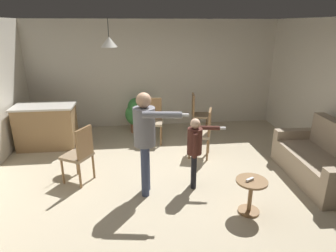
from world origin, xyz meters
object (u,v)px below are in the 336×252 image
(person_child, at_px, (195,146))
(dining_chair_centre_back, at_px, (203,131))
(dining_chair_spare, at_px, (198,113))
(side_table_by_couch, at_px, (251,192))
(spare_remote_on_table, at_px, (250,180))
(potted_plant_corner, at_px, (137,113))
(person_adult, at_px, (145,133))
(couch_floral, at_px, (321,162))
(dining_chair_by_counter, at_px, (153,119))
(kitchen_counter, at_px, (47,126))
(dining_chair_near_wall, at_px, (80,153))

(person_child, bearing_deg, dining_chair_centre_back, 169.86)
(dining_chair_spare, bearing_deg, dining_chair_centre_back, -0.17)
(person_child, bearing_deg, side_table_by_couch, 49.13)
(spare_remote_on_table, bearing_deg, potted_plant_corner, 113.14)
(person_adult, xyz_separation_m, dining_chair_centre_back, (1.20, 1.22, -0.48))
(person_adult, distance_m, person_child, 0.85)
(person_adult, bearing_deg, person_child, 105.62)
(couch_floral, height_order, potted_plant_corner, couch_floral)
(person_child, bearing_deg, dining_chair_spare, 176.48)
(potted_plant_corner, bearing_deg, side_table_by_couch, -66.34)
(person_child, relative_size, dining_chair_by_counter, 1.19)
(dining_chair_centre_back, bearing_deg, person_child, 178.30)
(person_adult, bearing_deg, dining_chair_by_counter, -178.12)
(dining_chair_centre_back, distance_m, spare_remote_on_table, 1.94)
(person_adult, relative_size, potted_plant_corner, 1.89)
(side_table_by_couch, height_order, dining_chair_centre_back, dining_chair_centre_back)
(kitchen_counter, bearing_deg, person_child, -34.96)
(couch_floral, xyz_separation_m, dining_chair_by_counter, (-2.76, 2.09, 0.21))
(side_table_by_couch, distance_m, dining_chair_by_counter, 3.10)
(person_adult, height_order, spare_remote_on_table, person_adult)
(side_table_by_couch, xyz_separation_m, dining_chair_spare, (-0.07, 3.21, 0.22))
(dining_chair_spare, bearing_deg, kitchen_counter, -76.02)
(person_child, xyz_separation_m, dining_chair_by_counter, (-0.53, 2.07, -0.20))
(side_table_by_couch, distance_m, spare_remote_on_table, 0.21)
(side_table_by_couch, height_order, dining_chair_by_counter, dining_chair_by_counter)
(kitchen_counter, bearing_deg, dining_chair_near_wall, -58.87)
(person_adult, bearing_deg, dining_chair_centre_back, 144.22)
(couch_floral, distance_m, side_table_by_couch, 1.75)
(spare_remote_on_table, bearing_deg, side_table_by_couch, 12.82)
(kitchen_counter, bearing_deg, dining_chair_spare, 6.93)
(dining_chair_centre_back, xyz_separation_m, dining_chair_spare, (0.16, 1.29, 0.00))
(side_table_by_couch, distance_m, dining_chair_spare, 3.21)
(dining_chair_near_wall, relative_size, dining_chair_centre_back, 1.00)
(side_table_by_couch, xyz_separation_m, dining_chair_by_counter, (-1.18, 2.85, 0.22))
(kitchen_counter, bearing_deg, spare_remote_on_table, -38.86)
(dining_chair_spare, bearing_deg, person_adult, -21.48)
(side_table_by_couch, xyz_separation_m, person_child, (-0.65, 0.79, 0.41))
(dining_chair_near_wall, bearing_deg, person_child, -71.29)
(person_adult, xyz_separation_m, dining_chair_by_counter, (0.26, 2.16, -0.48))
(dining_chair_near_wall, height_order, dining_chair_spare, same)
(person_adult, height_order, dining_chair_by_counter, person_adult)
(side_table_by_couch, bearing_deg, dining_chair_spare, 91.29)
(couch_floral, bearing_deg, dining_chair_spare, 36.22)
(couch_floral, bearing_deg, dining_chair_by_counter, 55.00)
(side_table_by_couch, xyz_separation_m, person_adult, (-1.44, 0.69, 0.70))
(side_table_by_couch, height_order, dining_chair_spare, dining_chair_spare)
(dining_chair_near_wall, bearing_deg, person_adult, -83.45)
(side_table_by_couch, relative_size, dining_chair_by_counter, 0.52)
(couch_floral, xyz_separation_m, dining_chair_near_wall, (-4.10, 0.40, 0.21))
(couch_floral, height_order, kitchen_counter, couch_floral)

